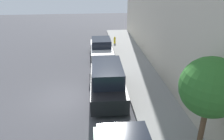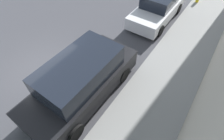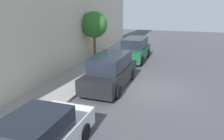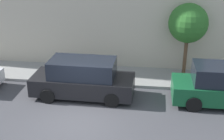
# 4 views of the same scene
# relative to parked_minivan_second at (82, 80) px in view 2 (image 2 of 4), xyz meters

# --- Properties ---
(ground_plane) EXTENTS (60.00, 60.00, 0.00)m
(ground_plane) POSITION_rel_parked_minivan_second_xyz_m (-2.30, -0.19, -0.92)
(ground_plane) COLOR #424247
(sidewalk) EXTENTS (2.56, 32.00, 0.15)m
(sidewalk) POSITION_rel_parked_minivan_second_xyz_m (2.49, -0.19, -0.85)
(sidewalk) COLOR gray
(sidewalk) RESTS_ON ground_plane
(parked_minivan_second) EXTENTS (2.02, 4.94, 1.90)m
(parked_minivan_second) POSITION_rel_parked_minivan_second_xyz_m (0.00, 0.00, 0.00)
(parked_minivan_second) COLOR black
(parked_minivan_second) RESTS_ON ground_plane
(parked_sedan_third) EXTENTS (1.92, 4.51, 1.54)m
(parked_sedan_third) POSITION_rel_parked_minivan_second_xyz_m (0.04, 6.73, -0.19)
(parked_sedan_third) COLOR silver
(parked_sedan_third) RESTS_ON ground_plane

